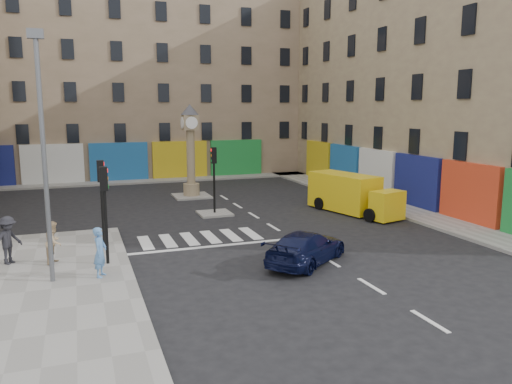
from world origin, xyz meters
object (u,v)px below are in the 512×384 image
traffic_light_left_near (105,200)px  navy_sedan (306,247)px  traffic_light_left_far (101,190)px  clock_pillar (190,145)px  pedestrian_tan (54,242)px  traffic_light_island (214,169)px  lamp_post (43,145)px  yellow_van (351,194)px  pedestrian_dark (8,240)px  pedestrian_blue (100,252)px

traffic_light_left_near → navy_sedan: bearing=-16.1°
traffic_light_left_far → clock_pillar: bearing=61.1°
navy_sedan → pedestrian_tan: (-9.21, 2.86, 0.33)m
traffic_light_island → traffic_light_left_near: bearing=-128.9°
pedestrian_tan → lamp_post: bearing=-162.9°
traffic_light_left_near → traffic_light_left_far: bearing=90.0°
yellow_van → pedestrian_dark: bearing=179.8°
lamp_post → yellow_van: lamp_post is taller
pedestrian_tan → traffic_light_left_far: bearing=-31.6°
clock_pillar → pedestrian_tan: clock_pillar is taller
traffic_light_left_near → traffic_light_island: size_ratio=1.00×
traffic_light_left_near → lamp_post: size_ratio=0.45×
clock_pillar → navy_sedan: size_ratio=1.40×
yellow_van → navy_sedan: bearing=-144.6°
traffic_light_left_near → lamp_post: 3.21m
yellow_van → pedestrian_blue: size_ratio=3.54×
traffic_light_left_far → traffic_light_island: size_ratio=1.00×
clock_pillar → navy_sedan: (1.02, -15.91, -2.92)m
traffic_light_left_near → pedestrian_dark: bearing=160.6°
lamp_post → pedestrian_dark: size_ratio=4.53×
traffic_light_island → clock_pillar: (0.00, 6.00, 0.96)m
navy_sedan → pedestrian_tan: pedestrian_tan is taller
clock_pillar → pedestrian_tan: bearing=-122.1°
traffic_light_island → pedestrian_tan: traffic_light_island is taller
traffic_light_island → clock_pillar: 6.07m
traffic_light_left_near → lamp_post: lamp_post is taller
traffic_light_island → pedestrian_blue: traffic_light_island is taller
yellow_van → pedestrian_blue: yellow_van is taller
navy_sedan → pedestrian_dark: pedestrian_dark is taller
traffic_light_left_near → pedestrian_blue: 2.18m
navy_sedan → yellow_van: size_ratio=0.70×
navy_sedan → pedestrian_tan: size_ratio=2.68×
traffic_light_left_far → lamp_post: 4.77m
clock_pillar → traffic_light_left_far: bearing=-118.9°
lamp_post → clock_pillar: size_ratio=1.36×
lamp_post → navy_sedan: bearing=-4.4°
clock_pillar → yellow_van: 11.40m
yellow_van → pedestrian_dark: 17.91m
lamp_post → clock_pillar: 17.31m
traffic_light_left_far → pedestrian_dark: traffic_light_left_far is taller
navy_sedan → pedestrian_dark: (-10.83, 3.34, 0.43)m
traffic_light_left_far → pedestrian_blue: size_ratio=2.09×
clock_pillar → pedestrian_dark: 16.13m
traffic_light_left_near → pedestrian_tan: traffic_light_left_near is taller
lamp_post → traffic_light_left_near: bearing=36.4°
navy_sedan → traffic_light_island: bearing=-31.8°
traffic_light_island → yellow_van: traffic_light_island is taller
pedestrian_tan → clock_pillar: bearing=-14.8°
traffic_light_island → lamp_post: 12.52m
traffic_light_island → clock_pillar: clock_pillar is taller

